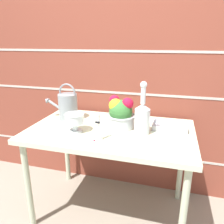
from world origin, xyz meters
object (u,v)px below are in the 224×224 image
(watering_can, at_px, (68,106))
(crystal_pedestal_bowl, at_px, (75,120))
(flower_planter, at_px, (120,113))
(figurine_vase, at_px, (98,129))
(glass_decanter, at_px, (142,116))
(wire_tray, at_px, (170,127))

(watering_can, height_order, crystal_pedestal_bowl, watering_can)
(flower_planter, distance_m, figurine_vase, 0.27)
(figurine_vase, bearing_deg, glass_decanter, 35.55)
(flower_planter, bearing_deg, wire_tray, 11.20)
(flower_planter, bearing_deg, glass_decanter, -23.37)
(glass_decanter, xyz_separation_m, figurine_vase, (-0.26, -0.18, -0.05))
(glass_decanter, relative_size, figurine_vase, 1.93)
(watering_can, bearing_deg, flower_planter, -7.78)
(glass_decanter, bearing_deg, wire_tray, 37.73)
(watering_can, bearing_deg, glass_decanter, -12.25)
(watering_can, bearing_deg, wire_tray, 0.59)
(flower_planter, xyz_separation_m, glass_decanter, (0.17, -0.07, 0.02))
(watering_can, distance_m, glass_decanter, 0.65)
(figurine_vase, height_order, wire_tray, figurine_vase)
(watering_can, distance_m, figurine_vase, 0.50)
(glass_decanter, bearing_deg, crystal_pedestal_bowl, -167.97)
(wire_tray, bearing_deg, watering_can, -179.41)
(glass_decanter, height_order, wire_tray, glass_decanter)
(flower_planter, relative_size, wire_tray, 0.95)
(glass_decanter, distance_m, figurine_vase, 0.32)
(flower_planter, bearing_deg, watering_can, 172.22)
(flower_planter, distance_m, glass_decanter, 0.19)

